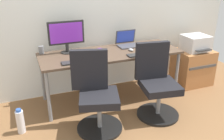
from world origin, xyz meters
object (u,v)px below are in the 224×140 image
(printer, at_px, (195,43))
(water_bottle_on_floor, at_px, (20,121))
(office_chair_right, at_px, (157,84))
(desktop_monitor, at_px, (66,35))
(side_cabinet, at_px, (192,67))
(coffee_mug, at_px, (100,52))
(open_laptop, at_px, (127,42))
(office_chair_left, at_px, (96,95))

(printer, xyz_separation_m, water_bottle_on_floor, (-2.69, -0.38, -0.54))
(office_chair_right, xyz_separation_m, desktop_monitor, (-0.94, 0.80, 0.53))
(side_cabinet, height_order, coffee_mug, coffee_mug)
(office_chair_right, bearing_deg, open_laptop, 93.30)
(open_laptop, distance_m, coffee_mug, 0.59)
(desktop_monitor, relative_size, open_laptop, 1.55)
(open_laptop, height_order, coffee_mug, open_laptop)
(printer, height_order, coffee_mug, printer)
(office_chair_left, xyz_separation_m, coffee_mug, (0.23, 0.52, 0.33))
(water_bottle_on_floor, bearing_deg, office_chair_left, -13.65)
(desktop_monitor, bearing_deg, water_bottle_on_floor, -140.06)
(office_chair_left, relative_size, desktop_monitor, 1.96)
(water_bottle_on_floor, bearing_deg, printer, 8.03)
(water_bottle_on_floor, xyz_separation_m, open_laptop, (1.61, 0.59, 0.61))
(desktop_monitor, bearing_deg, open_laptop, -0.29)
(office_chair_left, bearing_deg, desktop_monitor, 99.85)
(desktop_monitor, bearing_deg, side_cabinet, -6.26)
(printer, distance_m, water_bottle_on_floor, 2.77)
(office_chair_right, bearing_deg, coffee_mug, 137.72)
(printer, height_order, water_bottle_on_floor, printer)
(side_cabinet, relative_size, printer, 1.42)
(open_laptop, bearing_deg, side_cabinet, -11.13)
(office_chair_right, relative_size, desktop_monitor, 1.96)
(office_chair_left, relative_size, side_cabinet, 1.65)
(office_chair_right, height_order, desktop_monitor, desktop_monitor)
(office_chair_right, bearing_deg, desktop_monitor, 139.66)
(printer, xyz_separation_m, open_laptop, (-1.08, 0.21, 0.07))
(office_chair_left, height_order, water_bottle_on_floor, office_chair_left)
(water_bottle_on_floor, height_order, coffee_mug, coffee_mug)
(coffee_mug, bearing_deg, water_bottle_on_floor, -163.79)
(office_chair_right, bearing_deg, office_chair_left, -179.88)
(water_bottle_on_floor, distance_m, open_laptop, 1.82)
(side_cabinet, xyz_separation_m, printer, (0.00, -0.00, 0.40))
(open_laptop, relative_size, coffee_mug, 3.37)
(printer, relative_size, desktop_monitor, 0.83)
(office_chair_right, height_order, side_cabinet, office_chair_right)
(printer, bearing_deg, coffee_mug, -177.72)
(open_laptop, xyz_separation_m, coffee_mug, (-0.53, -0.28, -0.01))
(desktop_monitor, bearing_deg, office_chair_left, -80.15)
(side_cabinet, bearing_deg, coffee_mug, -177.68)
(side_cabinet, bearing_deg, water_bottle_on_floor, -171.95)
(side_cabinet, xyz_separation_m, water_bottle_on_floor, (-2.69, -0.38, -0.14))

